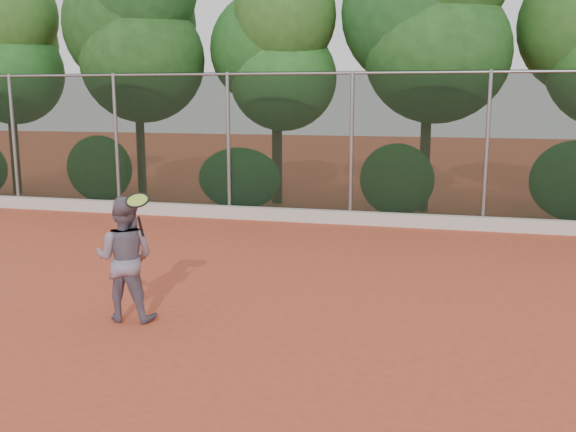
# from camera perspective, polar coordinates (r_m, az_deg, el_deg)

# --- Properties ---
(ground) EXTENTS (80.00, 80.00, 0.00)m
(ground) POSITION_cam_1_polar(r_m,az_deg,el_deg) (8.59, -1.65, -9.44)
(ground) COLOR #C14A2D
(ground) RESTS_ON ground
(concrete_curb) EXTENTS (24.00, 0.20, 0.30)m
(concrete_curb) POSITION_cam_1_polar(r_m,az_deg,el_deg) (15.01, 5.43, -0.14)
(concrete_curb) COLOR beige
(concrete_curb) RESTS_ON ground
(tennis_player) EXTENTS (0.87, 0.72, 1.66)m
(tennis_player) POSITION_cam_1_polar(r_m,az_deg,el_deg) (8.74, -14.28, -3.69)
(tennis_player) COLOR slate
(tennis_player) RESTS_ON ground
(chainlink_fence) EXTENTS (24.09, 0.09, 3.50)m
(chainlink_fence) POSITION_cam_1_polar(r_m,az_deg,el_deg) (14.96, 5.66, 6.42)
(chainlink_fence) COLOR black
(chainlink_fence) RESTS_ON ground
(foliage_backdrop) EXTENTS (23.70, 3.63, 7.55)m
(foliage_backdrop) POSITION_cam_1_polar(r_m,az_deg,el_deg) (17.02, 4.96, 15.51)
(foliage_backdrop) COLOR #422919
(foliage_backdrop) RESTS_ON ground
(tennis_racket) EXTENTS (0.35, 0.32, 0.58)m
(tennis_racket) POSITION_cam_1_polar(r_m,az_deg,el_deg) (8.31, -13.21, 1.11)
(tennis_racket) COLOR black
(tennis_racket) RESTS_ON ground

